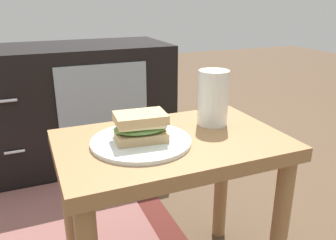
{
  "coord_description": "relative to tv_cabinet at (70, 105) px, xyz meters",
  "views": [
    {
      "loc": [
        -0.31,
        -0.72,
        0.79
      ],
      "look_at": [
        -0.01,
        0.0,
        0.51
      ],
      "focal_mm": 36.84,
      "sensor_mm": 36.0,
      "label": 1
    }
  ],
  "objects": [
    {
      "name": "side_table",
      "position": [
        0.13,
        -0.95,
        0.08
      ],
      "size": [
        0.56,
        0.36,
        0.46
      ],
      "color": "olive",
      "rests_on": "ground"
    },
    {
      "name": "tv_cabinet",
      "position": [
        0.0,
        0.0,
        0.0
      ],
      "size": [
        0.96,
        0.46,
        0.58
      ],
      "color": "black",
      "rests_on": "ground"
    },
    {
      "name": "area_rug",
      "position": [
        -0.26,
        -0.56,
        -0.29
      ],
      "size": [
        1.03,
        0.81,
        0.01
      ],
      "color": "#4C1E19",
      "rests_on": "ground"
    },
    {
      "name": "plate",
      "position": [
        0.05,
        -0.95,
        0.17
      ],
      "size": [
        0.24,
        0.24,
        0.01
      ],
      "primitive_type": "cylinder",
      "color": "silver",
      "rests_on": "side_table"
    },
    {
      "name": "sandwich_front",
      "position": [
        0.05,
        -0.95,
        0.21
      ],
      "size": [
        0.14,
        0.1,
        0.07
      ],
      "color": "tan",
      "rests_on": "plate"
    },
    {
      "name": "beer_glass",
      "position": [
        0.28,
        -0.89,
        0.24
      ],
      "size": [
        0.08,
        0.08,
        0.15
      ],
      "color": "silver",
      "rests_on": "side_table"
    }
  ]
}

